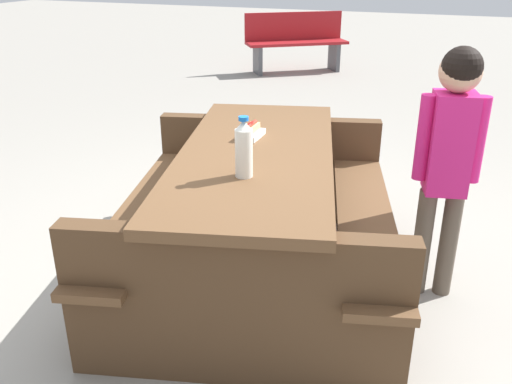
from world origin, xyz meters
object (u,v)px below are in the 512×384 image
Objects in this scene: soda_bottle at (244,149)px; picnic_table at (256,206)px; hotdog_tray at (251,132)px; park_bench_near at (296,41)px; child_in_coat at (450,145)px.

picnic_table is at bearing 12.50° from soda_bottle.
hotdog_tray is 5.62m from park_bench_near.
hotdog_tray is at bearing 28.94° from picnic_table.
hotdog_tray is (0.19, 0.11, 0.34)m from picnic_table.
soda_bottle is 6.19m from park_bench_near.
child_in_coat is 5.94m from park_bench_near.
soda_bottle is at bearing -161.03° from hotdog_tray.
soda_bottle reaches higher than park_bench_near.
picnic_table is 0.40m from hotdog_tray.
park_bench_near reaches higher than hotdog_tray.
child_in_coat reaches higher than picnic_table.
hotdog_tray is (0.53, 0.18, -0.10)m from soda_bottle.
picnic_table is at bearing 104.04° from child_in_coat.
soda_bottle is 1.00m from child_in_coat.
park_bench_near is at bearing 15.43° from soda_bottle.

